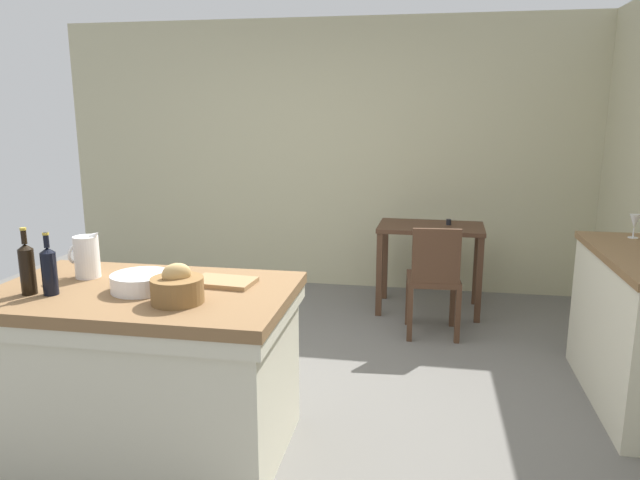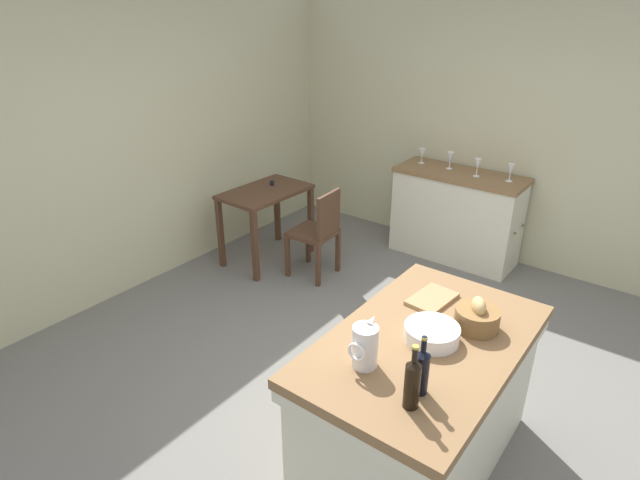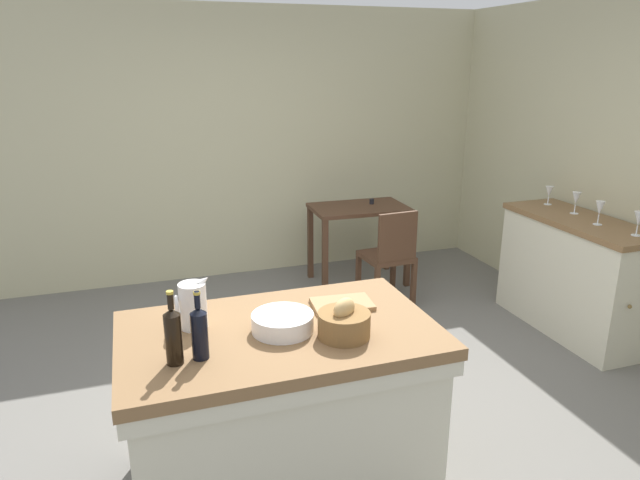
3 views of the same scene
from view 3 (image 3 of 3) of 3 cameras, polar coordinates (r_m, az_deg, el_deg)
ground_plane at (r=3.78m, az=0.11°, el=-16.18°), size 6.76×6.76×0.00m
wall_back at (r=5.73m, az=-8.34°, el=9.30°), size 5.32×0.12×2.60m
island_table at (r=2.97m, az=-3.93°, el=-15.79°), size 1.50×0.92×0.87m
side_cabinet at (r=4.98m, az=24.04°, el=-3.23°), size 0.52×1.31×0.93m
writing_desk at (r=5.51m, az=3.88°, el=2.09°), size 0.92×0.59×0.82m
wooden_chair at (r=5.01m, az=6.96°, el=-1.49°), size 0.43×0.43×0.89m
pitcher at (r=2.79m, az=-12.56°, el=-6.35°), size 0.17×0.13×0.27m
wash_bowl at (r=2.73m, az=-3.74°, el=-8.20°), size 0.29×0.29×0.09m
bread_basket at (r=2.66m, az=2.41°, el=-8.22°), size 0.24×0.24×0.19m
cutting_board at (r=3.00m, az=2.21°, el=-6.39°), size 0.33×0.23×0.02m
wine_bottle_dark at (r=2.51m, az=-11.92°, el=-8.92°), size 0.07×0.07×0.31m
wine_bottle_amber at (r=2.49m, az=-14.41°, el=-9.13°), size 0.07×0.07×0.33m
wine_glass_far_left at (r=4.52m, az=29.16°, el=1.81°), size 0.07×0.07×0.17m
wine_glass_left at (r=4.69m, az=26.10°, el=2.81°), size 0.07×0.07×0.18m
wine_glass_middle at (r=4.96m, az=24.15°, el=3.75°), size 0.07×0.07×0.17m
wine_glass_right at (r=5.20m, az=21.86°, el=4.44°), size 0.07×0.07×0.16m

